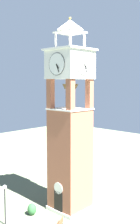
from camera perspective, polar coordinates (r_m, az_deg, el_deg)
name	(u,v)px	position (r m, az deg, el deg)	size (l,w,h in m)	color
ground	(70,209)	(28.18, 0.00, -19.63)	(80.00, 80.00, 0.00)	#5B664C
clock_tower	(70,132)	(25.80, 0.00, -4.18)	(3.73, 3.73, 18.18)	#93543D
lamp_post	(5,197)	(25.00, -13.49, -16.95)	(0.36, 0.36, 3.59)	black
shrub_near_entry	(84,195)	(30.26, 2.98, -16.88)	(1.29, 1.29, 0.84)	#28562D
shrub_left_of_tower	(32,209)	(27.10, -7.98, -19.50)	(0.83, 0.83, 1.10)	#28562D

